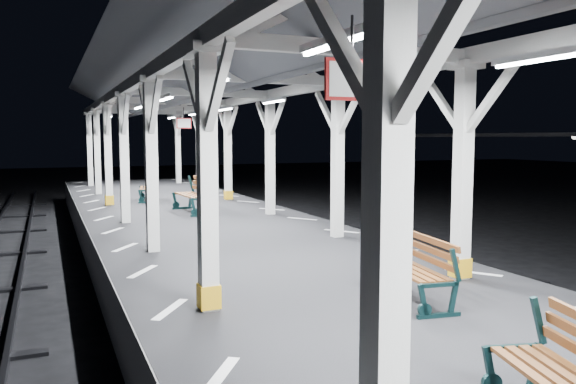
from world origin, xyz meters
TOP-DOWN VIEW (x-y plane):
  - platform at (0.00, 0.00)m, footprint 6.00×50.00m
  - hazard_stripes_left at (-2.45, 0.00)m, footprint 1.00×48.00m
  - canopy at (0.00, -0.02)m, footprint 5.40×49.00m
  - bench_mid at (0.68, 1.32)m, footprint 0.82×1.65m
  - bench_far at (0.16, 11.27)m, footprint 0.83×1.94m
  - bench_extra at (-0.54, 14.91)m, footprint 0.88×1.72m

SIDE VIEW (x-z plane):
  - platform at x=0.00m, z-range 0.00..1.00m
  - hazard_stripes_left at x=-2.45m, z-range 1.00..1.01m
  - bench_mid at x=0.68m, z-range 1.03..1.88m
  - bench_extra at x=-0.54m, z-range 1.03..1.92m
  - bench_far at x=0.16m, z-range 1.03..2.07m
  - canopy at x=0.00m, z-range 2.24..6.89m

